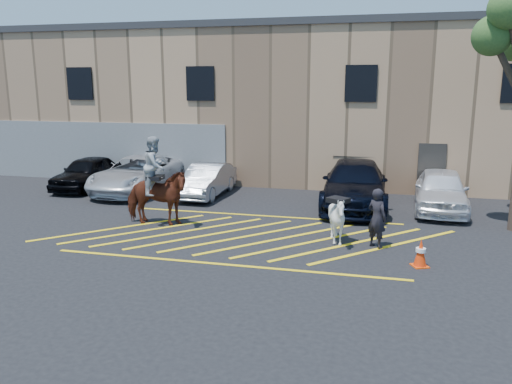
% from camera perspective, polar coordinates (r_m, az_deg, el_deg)
% --- Properties ---
extents(ground, '(90.00, 90.00, 0.00)m').
position_cam_1_polar(ground, '(15.63, -0.78, -4.78)').
color(ground, black).
rests_on(ground, ground).
extents(car_black_suv, '(1.71, 4.20, 1.43)m').
position_cam_1_polar(car_black_suv, '(23.50, -18.70, 2.12)').
color(car_black_suv, black).
rests_on(car_black_suv, ground).
extents(car_white_pickup, '(2.73, 5.57, 1.52)m').
position_cam_1_polar(car_white_pickup, '(22.19, -13.32, 2.00)').
color(car_white_pickup, silver).
rests_on(car_white_pickup, ground).
extents(car_silver_sedan, '(1.51, 4.05, 1.32)m').
position_cam_1_polar(car_silver_sedan, '(20.86, -5.66, 1.35)').
color(car_silver_sedan, '#979CA5').
rests_on(car_silver_sedan, ground).
extents(car_blue_suv, '(2.47, 5.86, 1.69)m').
position_cam_1_polar(car_blue_suv, '(19.34, 11.22, 0.87)').
color(car_blue_suv, black).
rests_on(car_blue_suv, ground).
extents(car_white_suv, '(2.11, 4.61, 1.53)m').
position_cam_1_polar(car_white_suv, '(19.51, 20.37, 0.20)').
color(car_white_suv, white).
rests_on(car_white_suv, ground).
extents(handler, '(0.75, 0.72, 1.72)m').
position_cam_1_polar(handler, '(14.54, 13.66, -2.92)').
color(handler, black).
rests_on(handler, ground).
extents(warehouse, '(32.42, 10.20, 7.30)m').
position_cam_1_polar(warehouse, '(26.75, 5.61, 10.19)').
color(warehouse, tan).
rests_on(warehouse, ground).
extents(hatching_zone, '(12.60, 5.12, 0.01)m').
position_cam_1_polar(hatching_zone, '(15.35, -1.06, -5.08)').
color(hatching_zone, yellow).
rests_on(hatching_zone, ground).
extents(mounted_bay, '(2.28, 1.14, 2.94)m').
position_cam_1_polar(mounted_bay, '(16.63, -11.37, 0.24)').
color(mounted_bay, maroon).
rests_on(mounted_bay, ground).
extents(saddled_white, '(1.68, 1.74, 1.46)m').
position_cam_1_polar(saddled_white, '(14.71, 9.29, -3.05)').
color(saddled_white, white).
rests_on(saddled_white, ground).
extents(traffic_cone, '(0.50, 0.50, 0.73)m').
position_cam_1_polar(traffic_cone, '(13.47, 18.30, -6.62)').
color(traffic_cone, '#F8450A').
rests_on(traffic_cone, ground).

